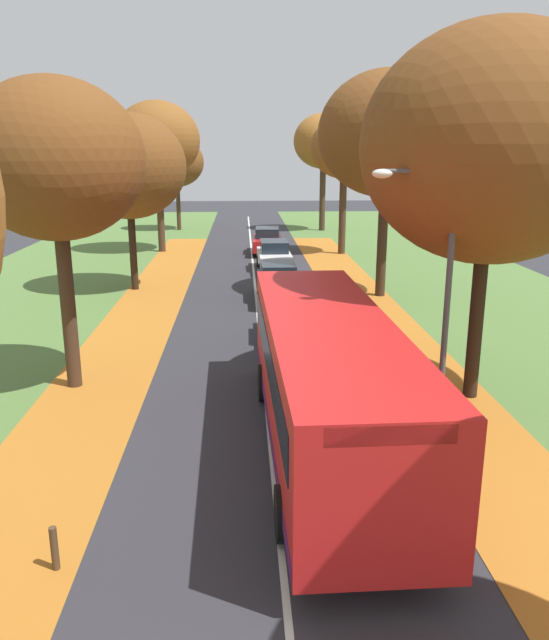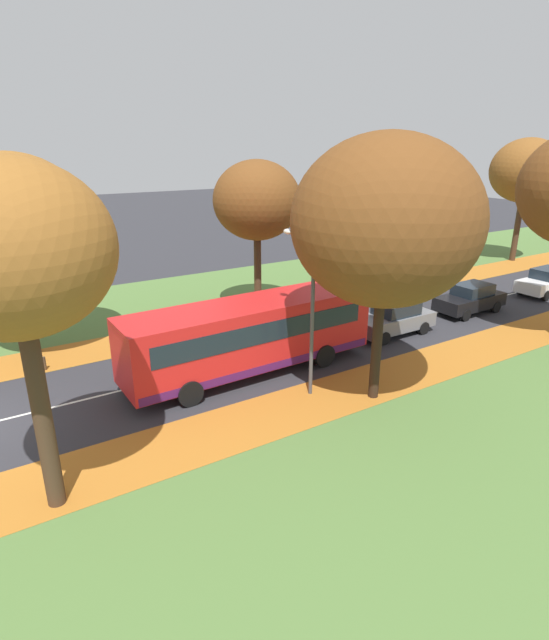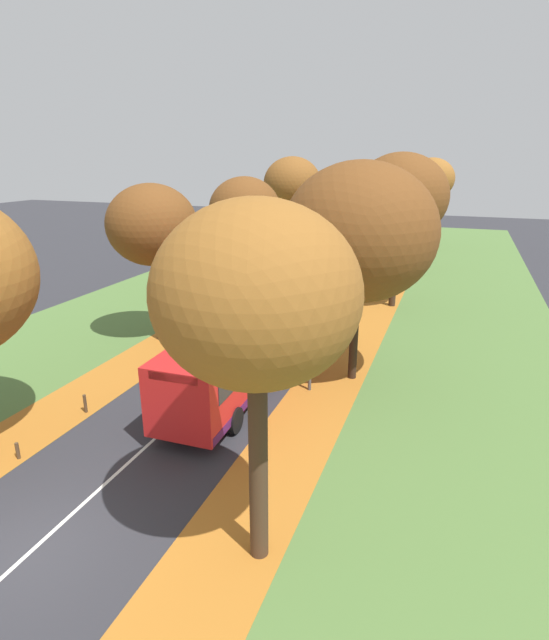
{
  "view_description": "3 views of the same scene",
  "coord_description": "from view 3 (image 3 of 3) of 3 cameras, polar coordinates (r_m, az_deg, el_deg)",
  "views": [
    {
      "loc": [
        -0.56,
        -2.27,
        6.32
      ],
      "look_at": [
        0.36,
        15.84,
        1.38
      ],
      "focal_mm": 35.0,
      "sensor_mm": 36.0,
      "label": 1
    },
    {
      "loc": [
        17.46,
        1.07,
        8.85
      ],
      "look_at": [
        0.88,
        11.46,
        1.92
      ],
      "focal_mm": 28.0,
      "sensor_mm": 36.0,
      "label": 2
    },
    {
      "loc": [
        9.19,
        -7.29,
        9.44
      ],
      "look_at": [
        1.39,
        13.91,
        1.94
      ],
      "focal_mm": 28.0,
      "sensor_mm": 36.0,
      "label": 3
    }
  ],
  "objects": [
    {
      "name": "tree_left_near",
      "position": [
        26.16,
        -13.82,
        10.44
      ],
      "size": [
        4.55,
        4.55,
        8.14
      ],
      "color": "#422D1E",
      "rests_on": "ground"
    },
    {
      "name": "road_centre_line",
      "position": [
        30.31,
        1.51,
        0.22
      ],
      "size": [
        0.12,
        80.0,
        0.01
      ],
      "primitive_type": "cube",
      "color": "silver",
      "rests_on": "ground"
    },
    {
      "name": "bollard_third",
      "position": [
        20.68,
        -20.82,
        -8.93
      ],
      "size": [
        0.12,
        0.12,
        0.74
      ],
      "primitive_type": "cylinder",
      "color": "#4C3823",
      "rests_on": "ground"
    },
    {
      "name": "leaf_litter_right",
      "position": [
        23.74,
        7.4,
        -5.2
      ],
      "size": [
        2.8,
        60.0,
        0.0
      ],
      "primitive_type": "cube",
      "color": "#B26B23",
      "rests_on": "grass_verge_right"
    },
    {
      "name": "tree_right_far",
      "position": [
        44.26,
        16.08,
        13.78
      ],
      "size": [
        4.13,
        4.13,
        8.35
      ],
      "color": "#422D1E",
      "rests_on": "ground"
    },
    {
      "name": "tree_left_distant",
      "position": [
        59.0,
        5.62,
        14.37
      ],
      "size": [
        4.34,
        4.34,
        7.38
      ],
      "color": "#422D1E",
      "rests_on": "ground"
    },
    {
      "name": "leaf_litter_left",
      "position": [
        27.06,
        -11.93,
        -2.43
      ],
      "size": [
        2.8,
        60.0,
        0.0
      ],
      "primitive_type": "cube",
      "color": "#B26B23",
      "rests_on": "grass_verge_left"
    },
    {
      "name": "grass_verge_left",
      "position": [
        34.24,
        -13.24,
        1.87
      ],
      "size": [
        12.0,
        90.0,
        0.01
      ],
      "primitive_type": "cube",
      "color": "#517538",
      "rests_on": "ground"
    },
    {
      "name": "tree_right_nearest",
      "position": [
        10.36,
        -2.09,
        2.66
      ],
      "size": [
        4.42,
        4.42,
        8.68
      ],
      "color": "#422D1E",
      "rests_on": "ground"
    },
    {
      "name": "grass_verge_right",
      "position": [
        28.88,
        19.07,
        -1.75
      ],
      "size": [
        12.0,
        90.0,
        0.01
      ],
      "primitive_type": "cube",
      "color": "#517538",
      "rests_on": "ground"
    },
    {
      "name": "car_black_following",
      "position": [
        33.62,
        5.33,
        3.42
      ],
      "size": [
        1.82,
        4.22,
        1.62
      ],
      "color": "black",
      "rests_on": "ground"
    },
    {
      "name": "ground_plane",
      "position": [
        15.06,
        -26.07,
        -22.66
      ],
      "size": [
        160.0,
        160.0,
        0.0
      ],
      "primitive_type": "plane",
      "color": "#2D2D33"
    },
    {
      "name": "car_red_fourth_in_line",
      "position": [
        45.92,
        9.61,
        7.29
      ],
      "size": [
        1.93,
        4.28,
        1.62
      ],
      "color": "#B21919",
      "rests_on": "ground"
    },
    {
      "name": "car_grey_lead",
      "position": [
        28.06,
        2.5,
        0.45
      ],
      "size": [
        1.8,
        4.21,
        1.62
      ],
      "color": "slate",
      "rests_on": "ground"
    },
    {
      "name": "car_white_third_in_line",
      "position": [
        40.24,
        8.2,
        5.8
      ],
      "size": [
        1.85,
        4.23,
        1.62
      ],
      "color": "silver",
      "rests_on": "ground"
    },
    {
      "name": "streetlamp_right",
      "position": [
        20.02,
        3.34,
        1.79
      ],
      "size": [
        1.89,
        0.28,
        6.0
      ],
      "color": "#47474C",
      "rests_on": "ground"
    },
    {
      "name": "tree_left_mid",
      "position": [
        37.34,
        -3.43,
        12.49
      ],
      "size": [
        5.21,
        5.21,
        7.99
      ],
      "color": "black",
      "rests_on": "ground"
    },
    {
      "name": "tree_left_far",
      "position": [
        47.96,
        2.04,
        15.32
      ],
      "size": [
        5.31,
        5.31,
        9.32
      ],
      "color": "#422D1E",
      "rests_on": "ground"
    },
    {
      "name": "bus",
      "position": [
        20.65,
        -4.17,
        -3.69
      ],
      "size": [
        2.82,
        10.45,
        2.98
      ],
      "color": "red",
      "rests_on": "ground"
    },
    {
      "name": "tree_right_distant",
      "position": [
        56.14,
        17.45,
        15.07
      ],
      "size": [
        4.75,
        4.75,
        9.19
      ],
      "color": "#422D1E",
      "rests_on": "ground"
    },
    {
      "name": "tree_right_mid",
      "position": [
        32.46,
        14.15,
        13.48
      ],
      "size": [
        5.85,
        5.85,
        9.63
      ],
      "color": "#382619",
      "rests_on": "ground"
    },
    {
      "name": "tree_right_near",
      "position": [
        20.79,
        9.68,
        9.79
      ],
      "size": [
        6.32,
        6.32,
        9.28
      ],
      "color": "black",
      "rests_on": "ground"
    },
    {
      "name": "bollard_second",
      "position": [
        18.72,
        -27.29,
        -13.15
      ],
      "size": [
        0.12,
        0.12,
        0.58
      ],
      "primitive_type": "cylinder",
      "color": "#4C3823",
      "rests_on": "ground"
    }
  ]
}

